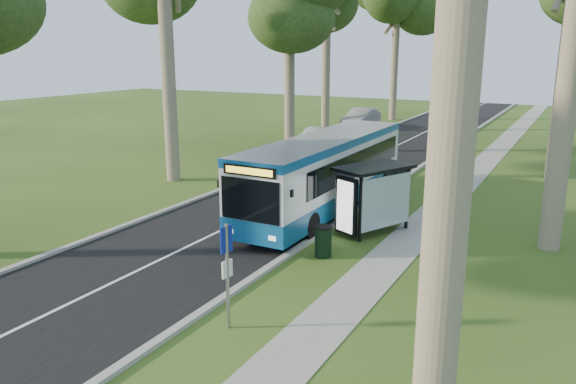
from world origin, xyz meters
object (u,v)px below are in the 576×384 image
object	(u,v)px
bus	(325,173)
car_silver	(361,119)
bus_shelter	(373,188)
litter_bin	(323,241)
bus_stop_sign	(227,265)
car_white	(313,136)

from	to	relation	value
bus	car_silver	distance (m)	25.55
bus_shelter	litter_bin	xyz separation A→B (m)	(-0.64, -2.89, -1.23)
bus_stop_sign	litter_bin	size ratio (longest dim) A/B	2.55
bus_stop_sign	car_silver	size ratio (longest dim) A/B	0.52
bus_stop_sign	litter_bin	bearing A→B (deg)	101.02
bus_stop_sign	car_white	xyz separation A→B (m)	(-9.69, 24.74, -0.95)
bus	litter_bin	size ratio (longest dim) A/B	11.33
car_white	car_silver	size ratio (longest dim) A/B	0.80
bus	bus_stop_sign	size ratio (longest dim) A/B	4.44
bus	bus_stop_sign	bearing A→B (deg)	-77.96
car_white	car_silver	distance (m)	10.07
bus	car_white	distance (m)	16.13
bus_shelter	car_silver	distance (m)	28.45
bus	car_white	bearing A→B (deg)	117.78
bus_stop_sign	car_silver	bearing A→B (deg)	116.92
bus_stop_sign	car_silver	xyz separation A→B (m)	(-9.98, 34.81, -0.80)
bus_stop_sign	car_silver	world-z (taller)	bus_stop_sign
bus	bus_shelter	size ratio (longest dim) A/B	3.58
car_white	bus_shelter	bearing A→B (deg)	-68.85
litter_bin	car_white	bearing A→B (deg)	116.76
bus_stop_sign	bus_shelter	size ratio (longest dim) A/B	0.81
bus_shelter	car_silver	xyz separation A→B (m)	(-10.61, 26.39, -0.91)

